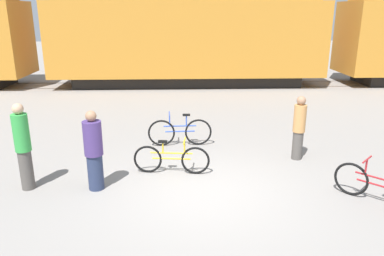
{
  "coord_description": "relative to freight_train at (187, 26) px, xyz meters",
  "views": [
    {
      "loc": [
        -0.52,
        -7.0,
        3.57
      ],
      "look_at": [
        -0.2,
        0.85,
        1.1
      ],
      "focal_mm": 35.0,
      "sensor_mm": 36.0,
      "label": 1
    }
  ],
  "objects": [
    {
      "name": "ground_plane",
      "position": [
        0.0,
        -11.62,
        -2.85
      ],
      "size": [
        80.0,
        80.0,
        0.0
      ],
      "primitive_type": "plane",
      "color": "gray"
    },
    {
      "name": "freight_train",
      "position": [
        0.0,
        0.0,
        0.0
      ],
      "size": [
        41.63,
        2.95,
        5.41
      ],
      "color": "black",
      "rests_on": "ground_plane"
    },
    {
      "name": "person_in_green",
      "position": [
        -3.66,
        -11.37,
        -1.91
      ],
      "size": [
        0.32,
        0.32,
        1.84
      ],
      "rotation": [
        0.0,
        0.0,
        5.7
      ],
      "color": "#514C47",
      "rests_on": "ground_plane"
    },
    {
      "name": "rail_far",
      "position": [
        0.0,
        0.72,
        -2.84
      ],
      "size": [
        53.63,
        0.07,
        0.01
      ],
      "primitive_type": "cube",
      "color": "#4C4238",
      "rests_on": "ground_plane"
    },
    {
      "name": "person_in_purple",
      "position": [
        -2.23,
        -11.43,
        -2.01
      ],
      "size": [
        0.38,
        0.38,
        1.69
      ],
      "rotation": [
        0.0,
        0.0,
        2.22
      ],
      "color": "#283351",
      "rests_on": "ground_plane"
    },
    {
      "name": "rail_near",
      "position": [
        0.0,
        -0.72,
        -2.84
      ],
      "size": [
        53.63,
        0.07,
        0.01
      ],
      "primitive_type": "cube",
      "color": "#4C4238",
      "rests_on": "ground_plane"
    },
    {
      "name": "bicycle_maroon",
      "position": [
        3.34,
        -12.3,
        -2.48
      ],
      "size": [
        1.3,
        1.29,
        0.85
      ],
      "color": "black",
      "rests_on": "ground_plane"
    },
    {
      "name": "person_in_tan",
      "position": [
        2.47,
        -9.96,
        -2.02
      ],
      "size": [
        0.3,
        0.3,
        1.62
      ],
      "rotation": [
        0.0,
        0.0,
        6.12
      ],
      "color": "#514C47",
      "rests_on": "ground_plane"
    },
    {
      "name": "bicycle_blue",
      "position": [
        -0.46,
        -8.86,
        -2.46
      ],
      "size": [
        1.75,
        0.46,
        0.92
      ],
      "color": "black",
      "rests_on": "ground_plane"
    },
    {
      "name": "bicycle_yellow",
      "position": [
        -0.67,
        -10.72,
        -2.5
      ],
      "size": [
        1.74,
        0.46,
        0.81
      ],
      "color": "black",
      "rests_on": "ground_plane"
    }
  ]
}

